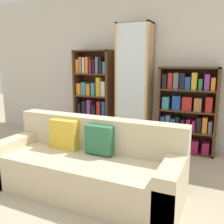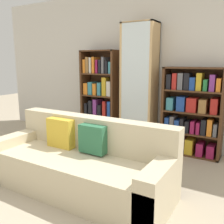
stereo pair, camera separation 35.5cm
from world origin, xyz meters
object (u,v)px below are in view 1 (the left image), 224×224
object	(u,v)px
bookshelf_left	(94,97)
display_cabinet	(134,86)
couch	(87,166)
wine_bottle	(142,145)
bookshelf_right	(187,111)

from	to	relation	value
bookshelf_left	display_cabinet	distance (m)	0.84
couch	display_cabinet	size ratio (longest dim) A/B	1.02
couch	display_cabinet	bearing A→B (deg)	92.72
couch	bookshelf_left	size ratio (longest dim) A/B	1.29
wine_bottle	bookshelf_left	bearing A→B (deg)	157.40
bookshelf_left	bookshelf_right	distance (m)	1.71
bookshelf_right	display_cabinet	bearing A→B (deg)	-178.96
couch	wine_bottle	size ratio (longest dim) A/B	5.31
bookshelf_left	bookshelf_right	size ratio (longest dim) A/B	1.21
display_cabinet	wine_bottle	xyz separation A→B (m)	(0.30, -0.45, -0.88)
couch	display_cabinet	distance (m)	1.93
bookshelf_left	bookshelf_right	xyz separation A→B (m)	(1.71, -0.00, -0.13)
bookshelf_right	wine_bottle	xyz separation A→B (m)	(-0.59, -0.46, -0.51)
bookshelf_right	wine_bottle	size ratio (longest dim) A/B	3.42
display_cabinet	couch	bearing A→B (deg)	-87.28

